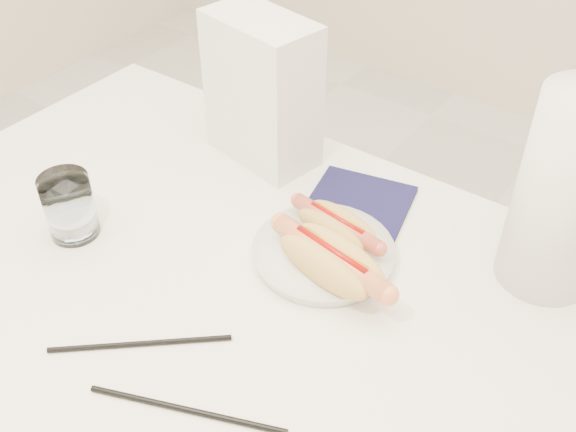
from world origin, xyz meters
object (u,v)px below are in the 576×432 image
Objects in this scene: table at (227,310)px; water_glass at (69,206)px; napkin_box at (262,91)px; hotdog_right at (331,261)px; paper_towel_roll at (566,194)px; hotdog_left at (337,227)px; plate at (323,254)px.

water_glass reaches higher than table.
hotdog_right is at bearing -25.43° from napkin_box.
napkin_box is 0.87× the size of paper_towel_roll.
hotdog_right is 0.79× the size of napkin_box.
paper_towel_roll is at bearing 32.11° from hotdog_left.
table is 4.70× the size of napkin_box.
hotdog_right is (0.04, -0.04, 0.03)m from plate.
plate is at bearing 143.62° from hotdog_right.
plate is 0.31m from napkin_box.
table is at bearing -142.19° from paper_towel_roll.
plate is at bearing -81.64° from hotdog_left.
hotdog_left is 0.63× the size of napkin_box.
paper_towel_roll reaches higher than hotdog_left.
paper_towel_roll is (0.51, -0.01, 0.02)m from napkin_box.
paper_towel_roll is (0.27, 0.15, 0.14)m from plate.
paper_towel_roll is (0.61, 0.33, 0.09)m from water_glass.
napkin_box is 0.51m from paper_towel_roll.
plate is 0.04m from hotdog_left.
paper_towel_roll reaches higher than napkin_box.
hotdog_left is (0.09, 0.16, 0.10)m from table.
napkin_box is (-0.24, 0.13, 0.09)m from hotdog_left.
hotdog_right is at bearing -140.96° from paper_towel_roll.
table is 11.57× the size of water_glass.
hotdog_right is at bearing 35.30° from table.
table is 0.20m from hotdog_left.
napkin_box is at bearing 117.55° from table.
hotdog_right is at bearing -46.25° from plate.
table is at bearing -51.28° from napkin_box.
napkin_box is (-0.15, 0.29, 0.19)m from table.
water_glass is 0.41× the size of napkin_box.
hotdog_left is 0.08m from hotdog_right.
table is at bearing -124.83° from plate.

